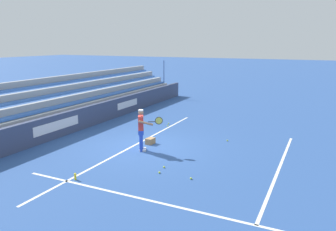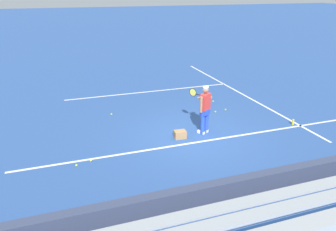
# 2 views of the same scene
# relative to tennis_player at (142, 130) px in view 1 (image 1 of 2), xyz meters

# --- Properties ---
(ground_plane) EXTENTS (160.00, 160.00, 0.00)m
(ground_plane) POSITION_rel_tennis_player_xyz_m (-0.42, -0.14, -0.89)
(ground_plane) COLOR #2D5193
(court_baseline_white) EXTENTS (12.00, 0.10, 0.01)m
(court_baseline_white) POSITION_rel_tennis_player_xyz_m (-0.42, -0.64, -0.89)
(court_baseline_white) COLOR white
(court_baseline_white) RESTS_ON ground
(court_sideline_white) EXTENTS (0.10, 12.00, 0.01)m
(court_sideline_white) POSITION_rel_tennis_player_xyz_m (3.69, 3.86, -0.89)
(court_sideline_white) COLOR white
(court_sideline_white) RESTS_ON ground
(court_service_line_white) EXTENTS (8.22, 0.10, 0.01)m
(court_service_line_white) POSITION_rel_tennis_player_xyz_m (-0.42, 5.36, -0.89)
(court_service_line_white) COLOR white
(court_service_line_white) RESTS_ON ground
(back_wall_sponsor_board) EXTENTS (26.34, 0.25, 1.10)m
(back_wall_sponsor_board) POSITION_rel_tennis_player_xyz_m (-0.42, -4.54, -0.34)
(back_wall_sponsor_board) COLOR #384260
(back_wall_sponsor_board) RESTS_ON ground
(bleacher_stand) EXTENTS (25.03, 2.40, 2.95)m
(bleacher_stand) POSITION_rel_tennis_player_xyz_m (-0.42, -6.37, -0.17)
(bleacher_stand) COLOR #9EA3A8
(bleacher_stand) RESTS_ON ground
(tennis_player) EXTENTS (0.55, 1.07, 1.71)m
(tennis_player) POSITION_rel_tennis_player_xyz_m (0.00, 0.00, 0.00)
(tennis_player) COLOR blue
(tennis_player) RESTS_ON ground
(ball_box_cardboard) EXTENTS (0.42, 0.33, 0.26)m
(ball_box_cardboard) POSITION_rel_tennis_player_xyz_m (-0.95, -0.13, -0.76)
(ball_box_cardboard) COLOR #A87F51
(ball_box_cardboard) RESTS_ON ground
(tennis_ball_by_box) EXTENTS (0.07, 0.07, 0.07)m
(tennis_ball_by_box) POSITION_rel_tennis_player_xyz_m (1.83, 2.90, -0.86)
(tennis_ball_by_box) COLOR #CCE533
(tennis_ball_by_box) RESTS_ON ground
(tennis_ball_midcourt) EXTENTS (0.07, 0.07, 0.07)m
(tennis_ball_midcourt) POSITION_rel_tennis_player_xyz_m (-4.06, -0.79, -0.86)
(tennis_ball_midcourt) COLOR #CCE533
(tennis_ball_midcourt) RESTS_ON ground
(tennis_ball_on_baseline) EXTENTS (0.07, 0.07, 0.07)m
(tennis_ball_on_baseline) POSITION_rel_tennis_player_xyz_m (1.83, 1.75, -0.86)
(tennis_ball_on_baseline) COLOR #CCE533
(tennis_ball_on_baseline) RESTS_ON ground
(tennis_ball_near_player) EXTENTS (0.07, 0.07, 0.07)m
(tennis_ball_near_player) POSITION_rel_tennis_player_xyz_m (-2.80, 2.80, -0.86)
(tennis_ball_near_player) COLOR #CCE533
(tennis_ball_near_player) RESTS_ON ground
(tennis_ball_toward_net) EXTENTS (0.07, 0.07, 0.07)m
(tennis_ball_toward_net) POSITION_rel_tennis_player_xyz_m (1.32, 1.67, -0.86)
(tennis_ball_toward_net) COLOR #CCE533
(tennis_ball_toward_net) RESTS_ON ground
(tennis_ball_far_right) EXTENTS (0.07, 0.07, 0.07)m
(tennis_ball_far_right) POSITION_rel_tennis_player_xyz_m (-4.49, -0.94, -0.86)
(tennis_ball_far_right) COLOR #CCE533
(tennis_ball_far_right) RESTS_ON ground
(water_bottle) EXTENTS (0.07, 0.07, 0.22)m
(water_bottle) POSITION_rel_tennis_player_xyz_m (3.49, -0.46, -0.78)
(water_bottle) COLOR yellow
(water_bottle) RESTS_ON ground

